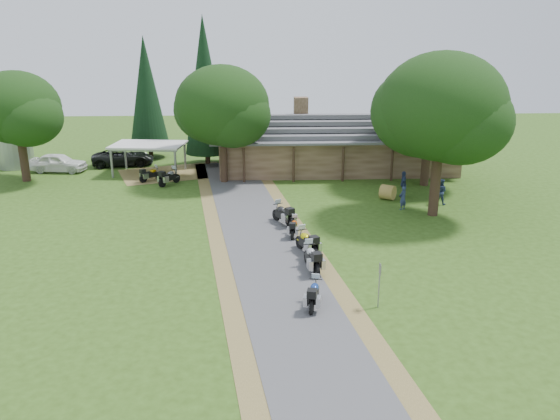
{
  "coord_description": "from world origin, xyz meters",
  "views": [
    {
      "loc": [
        -1.14,
        -23.3,
        11.14
      ],
      "look_at": [
        0.29,
        6.87,
        1.6
      ],
      "focal_mm": 35.0,
      "sensor_mm": 36.0,
      "label": 1
    }
  ],
  "objects_px": {
    "motorcycle_carport_a": "(151,174)",
    "motorcycle_row_d": "(294,226)",
    "motorcycle_row_b": "(312,257)",
    "motorcycle_carport_b": "(169,176)",
    "car_dark_suv": "(123,153)",
    "lodge": "(335,141)",
    "car_white_sedan": "(58,160)",
    "carport": "(149,159)",
    "hay_bale": "(388,192)",
    "silo": "(13,134)",
    "motorcycle_row_c": "(307,241)",
    "motorcycle_row_a": "(314,293)",
    "motorcycle_row_e": "(283,213)"
  },
  "relations": [
    {
      "from": "motorcycle_row_e",
      "to": "motorcycle_carport_a",
      "type": "height_order",
      "value": "motorcycle_row_e"
    },
    {
      "from": "carport",
      "to": "motorcycle_row_c",
      "type": "xyz_separation_m",
      "value": [
        11.73,
        -18.97,
        -0.56
      ]
    },
    {
      "from": "motorcycle_row_e",
      "to": "motorcycle_carport_a",
      "type": "xyz_separation_m",
      "value": [
        -10.16,
        11.31,
        -0.1
      ]
    },
    {
      "from": "motorcycle_row_b",
      "to": "motorcycle_row_c",
      "type": "xyz_separation_m",
      "value": [
        -0.06,
        2.21,
        0.0
      ]
    },
    {
      "from": "lodge",
      "to": "motorcycle_row_c",
      "type": "xyz_separation_m",
      "value": [
        -4.41,
        -20.02,
        -1.72
      ]
    },
    {
      "from": "car_white_sedan",
      "to": "motorcycle_carport_a",
      "type": "distance_m",
      "value": 9.37
    },
    {
      "from": "silo",
      "to": "motorcycle_carport_b",
      "type": "relative_size",
      "value": 2.96
    },
    {
      "from": "lodge",
      "to": "motorcycle_row_a",
      "type": "relative_size",
      "value": 11.39
    },
    {
      "from": "car_dark_suv",
      "to": "lodge",
      "type": "bearing_deg",
      "value": -105.71
    },
    {
      "from": "lodge",
      "to": "silo",
      "type": "bearing_deg",
      "value": 176.17
    },
    {
      "from": "motorcycle_carport_a",
      "to": "hay_bale",
      "type": "relative_size",
      "value": 1.75
    },
    {
      "from": "motorcycle_row_c",
      "to": "hay_bale",
      "type": "xyz_separation_m",
      "value": [
        6.84,
        10.17,
        -0.2
      ]
    },
    {
      "from": "motorcycle_row_d",
      "to": "motorcycle_row_e",
      "type": "height_order",
      "value": "motorcycle_row_e"
    },
    {
      "from": "motorcycle_row_b",
      "to": "motorcycle_carport_b",
      "type": "bearing_deg",
      "value": 18.96
    },
    {
      "from": "silo",
      "to": "hay_bale",
      "type": "bearing_deg",
      "value": -20.77
    },
    {
      "from": "lodge",
      "to": "motorcycle_row_e",
      "type": "distance_m",
      "value": 16.08
    },
    {
      "from": "motorcycle_row_b",
      "to": "motorcycle_carport_b",
      "type": "xyz_separation_m",
      "value": [
        -9.56,
        17.21,
        -0.02
      ]
    },
    {
      "from": "motorcycle_row_d",
      "to": "car_dark_suv",
      "type": "bearing_deg",
      "value": 46.72
    },
    {
      "from": "lodge",
      "to": "carport",
      "type": "distance_m",
      "value": 16.21
    },
    {
      "from": "silo",
      "to": "car_dark_suv",
      "type": "height_order",
      "value": "silo"
    },
    {
      "from": "silo",
      "to": "motorcycle_row_d",
      "type": "height_order",
      "value": "silo"
    },
    {
      "from": "car_white_sedan",
      "to": "motorcycle_carport_a",
      "type": "height_order",
      "value": "car_white_sedan"
    },
    {
      "from": "motorcycle_row_e",
      "to": "motorcycle_carport_a",
      "type": "distance_m",
      "value": 15.2
    },
    {
      "from": "silo",
      "to": "motorcycle_carport_a",
      "type": "xyz_separation_m",
      "value": [
        12.97,
        -5.64,
        -2.42
      ]
    },
    {
      "from": "motorcycle_row_b",
      "to": "motorcycle_row_e",
      "type": "bearing_deg",
      "value": -1.58
    },
    {
      "from": "carport",
      "to": "car_dark_suv",
      "type": "relative_size",
      "value": 1.0
    },
    {
      "from": "car_dark_suv",
      "to": "hay_bale",
      "type": "relative_size",
      "value": 5.65
    },
    {
      "from": "carport",
      "to": "motorcycle_row_c",
      "type": "height_order",
      "value": "carport"
    },
    {
      "from": "car_white_sedan",
      "to": "motorcycle_row_b",
      "type": "bearing_deg",
      "value": -131.07
    },
    {
      "from": "motorcycle_row_c",
      "to": "motorcycle_row_d",
      "type": "height_order",
      "value": "motorcycle_row_c"
    },
    {
      "from": "car_dark_suv",
      "to": "motorcycle_row_b",
      "type": "height_order",
      "value": "car_dark_suv"
    },
    {
      "from": "lodge",
      "to": "motorcycle_row_d",
      "type": "distance_m",
      "value": 17.94
    },
    {
      "from": "lodge",
      "to": "motorcycle_carport_b",
      "type": "bearing_deg",
      "value": -160.18
    },
    {
      "from": "car_white_sedan",
      "to": "motorcycle_row_a",
      "type": "bearing_deg",
      "value": -135.96
    },
    {
      "from": "carport",
      "to": "car_white_sedan",
      "type": "bearing_deg",
      "value": 179.34
    },
    {
      "from": "lodge",
      "to": "motorcycle_carport_b",
      "type": "distance_m",
      "value": 14.89
    },
    {
      "from": "motorcycle_row_e",
      "to": "carport",
      "type": "bearing_deg",
      "value": 9.92
    },
    {
      "from": "motorcycle_row_b",
      "to": "motorcycle_row_e",
      "type": "xyz_separation_m",
      "value": [
        -1.08,
        7.18,
        0.0
      ]
    },
    {
      "from": "car_dark_suv",
      "to": "motorcycle_row_a",
      "type": "distance_m",
      "value": 31.66
    },
    {
      "from": "motorcycle_carport_a",
      "to": "motorcycle_row_d",
      "type": "bearing_deg",
      "value": -92.06
    },
    {
      "from": "silo",
      "to": "motorcycle_row_b",
      "type": "bearing_deg",
      "value": -44.93
    },
    {
      "from": "motorcycle_carport_a",
      "to": "hay_bale",
      "type": "bearing_deg",
      "value": -59.32
    },
    {
      "from": "car_dark_suv",
      "to": "motorcycle_row_b",
      "type": "relative_size",
      "value": 2.8
    },
    {
      "from": "silo",
      "to": "carport",
      "type": "relative_size",
      "value": 1.02
    },
    {
      "from": "silo",
      "to": "motorcycle_row_e",
      "type": "xyz_separation_m",
      "value": [
        23.12,
        -16.95,
        -2.32
      ]
    },
    {
      "from": "carport",
      "to": "motorcycle_row_b",
      "type": "xyz_separation_m",
      "value": [
        11.78,
        -21.17,
        -0.57
      ]
    },
    {
      "from": "car_white_sedan",
      "to": "car_dark_suv",
      "type": "xyz_separation_m",
      "value": [
        5.06,
        2.17,
        0.13
      ]
    },
    {
      "from": "lodge",
      "to": "car_dark_suv",
      "type": "relative_size",
      "value": 3.6
    },
    {
      "from": "carport",
      "to": "motorcycle_carport_b",
      "type": "height_order",
      "value": "carport"
    },
    {
      "from": "motorcycle_row_c",
      "to": "motorcycle_carport_a",
      "type": "bearing_deg",
      "value": 13.16
    }
  ]
}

